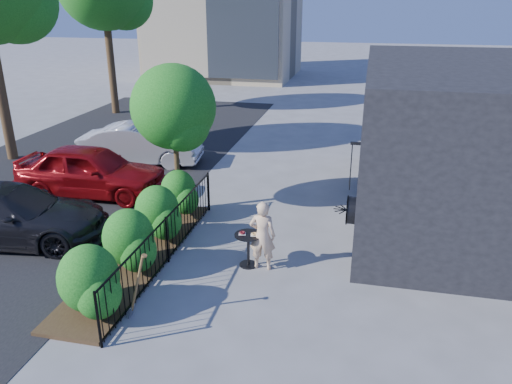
% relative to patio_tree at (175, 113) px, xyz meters
% --- Properties ---
extents(ground, '(120.00, 120.00, 0.00)m').
position_rel_patio_tree_xyz_m(ground, '(2.24, -2.76, -2.76)').
color(ground, gray).
rests_on(ground, ground).
extents(shop_building, '(6.22, 9.00, 4.00)m').
position_rel_patio_tree_xyz_m(shop_building, '(7.73, 1.74, -0.76)').
color(shop_building, black).
rests_on(shop_building, ground).
extents(fence, '(0.05, 6.05, 1.10)m').
position_rel_patio_tree_xyz_m(fence, '(0.74, -2.76, -2.20)').
color(fence, black).
rests_on(fence, ground).
extents(planting_bed, '(1.30, 6.00, 0.08)m').
position_rel_patio_tree_xyz_m(planting_bed, '(0.04, -2.76, -2.72)').
color(planting_bed, '#382616').
rests_on(planting_bed, ground).
extents(shrubs, '(1.10, 5.60, 1.24)m').
position_rel_patio_tree_xyz_m(shrubs, '(0.14, -2.66, -2.06)').
color(shrubs, '#145815').
rests_on(shrubs, ground).
extents(patio_tree, '(2.20, 2.20, 3.94)m').
position_rel_patio_tree_xyz_m(patio_tree, '(0.00, 0.00, 0.00)').
color(patio_tree, '#3F2B19').
rests_on(patio_tree, ground).
extents(street, '(9.00, 30.00, 0.01)m').
position_rel_patio_tree_xyz_m(street, '(-4.76, 0.24, -2.76)').
color(street, black).
rests_on(street, ground).
extents(cafe_table, '(0.60, 0.60, 0.81)m').
position_rel_patio_tree_xyz_m(cafe_table, '(2.51, -2.51, -2.24)').
color(cafe_table, black).
rests_on(cafe_table, ground).
extents(woman, '(0.57, 0.38, 1.56)m').
position_rel_patio_tree_xyz_m(woman, '(2.83, -2.55, -1.98)').
color(woman, beige).
rests_on(woman, ground).
extents(shovel, '(0.46, 0.18, 1.37)m').
position_rel_patio_tree_xyz_m(shovel, '(0.98, -4.83, -2.16)').
color(shovel, brown).
rests_on(shovel, ground).
extents(car_red, '(4.44, 1.85, 1.50)m').
position_rel_patio_tree_xyz_m(car_red, '(-3.01, 0.64, -2.01)').
color(car_red, maroon).
rests_on(car_red, ground).
extents(car_silver, '(4.37, 1.98, 1.39)m').
position_rel_patio_tree_xyz_m(car_silver, '(-2.88, 3.77, -2.07)').
color(car_silver, '#BCBCC1').
rests_on(car_silver, ground).
extents(car_darkgrey, '(4.97, 2.61, 1.37)m').
position_rel_patio_tree_xyz_m(car_darkgrey, '(-3.37, -2.56, -2.08)').
color(car_darkgrey, black).
rests_on(car_darkgrey, ground).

